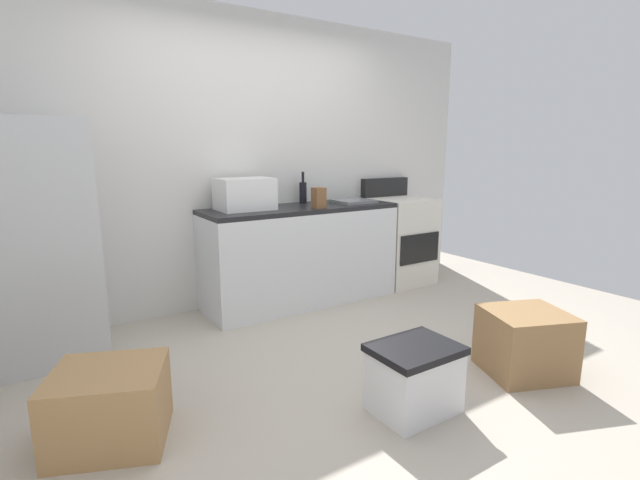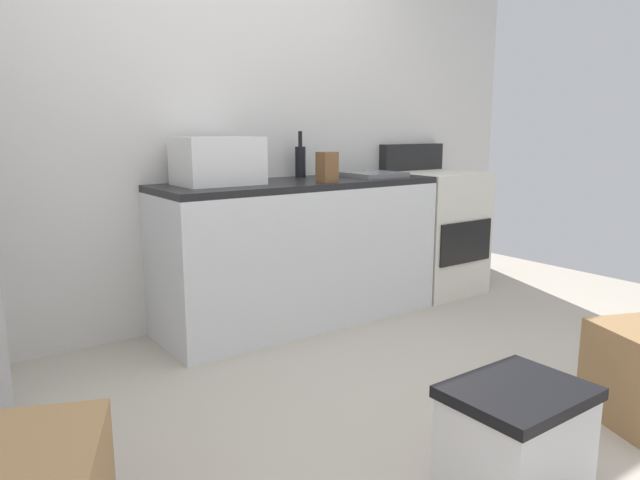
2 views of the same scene
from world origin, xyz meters
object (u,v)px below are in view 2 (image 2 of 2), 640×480
Objects in this scene: microwave at (218,161)px; coffee_mug at (326,170)px; wine_bottle at (300,161)px; knife_block at (327,167)px; storage_bin at (515,440)px; stove_oven at (434,230)px.

microwave is 0.77m from coffee_mug.
coffee_mug is (0.76, -0.01, -0.09)m from microwave.
knife_block is at bearing -100.70° from wine_bottle.
knife_block is at bearing 74.06° from storage_bin.
wine_bottle is (0.66, 0.14, -0.03)m from microwave.
knife_block is (-1.15, -0.20, 0.52)m from stove_oven.
wine_bottle reaches higher than storage_bin.
stove_oven is 2.39× the size of microwave.
coffee_mug is 2.22m from storage_bin.
microwave is at bearing 178.14° from stove_oven.
stove_oven is 1.22m from wine_bottle.
microwave is 2.56× the size of knife_block.
microwave reaches higher than knife_block.
microwave reaches higher than coffee_mug.
storage_bin is at bearing -130.43° from stove_oven.
storage_bin is (-1.64, -1.93, -0.27)m from stove_oven.
stove_oven reaches higher than coffee_mug.
stove_oven is 6.11× the size of knife_block.
knife_block is at bearing -125.67° from coffee_mug.
wine_bottle is 2.35m from storage_bin.
stove_oven is 1.28m from knife_block.
knife_block reaches higher than coffee_mug.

